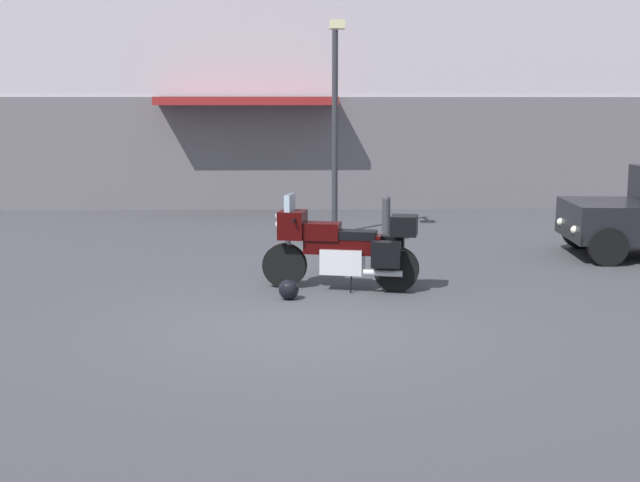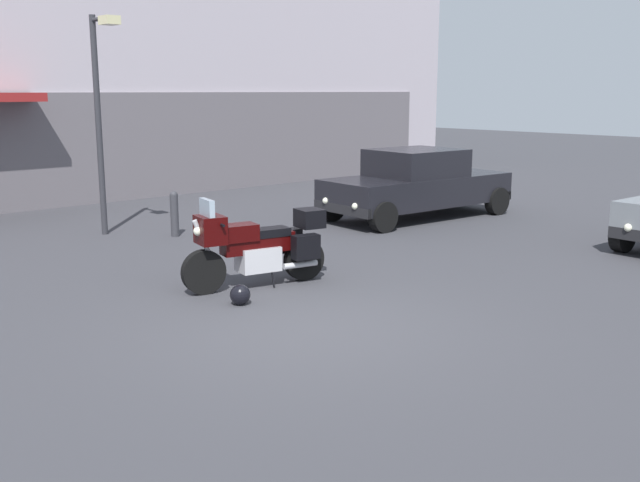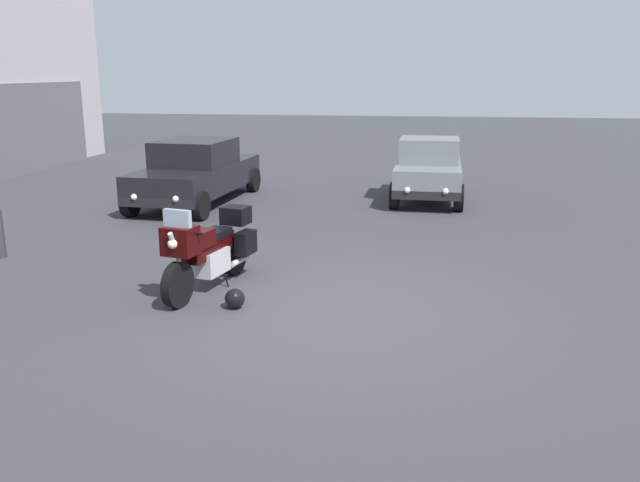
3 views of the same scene
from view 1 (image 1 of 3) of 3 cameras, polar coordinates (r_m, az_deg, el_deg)
name	(u,v)px [view 1 (image 1 of 3)]	position (r m, az deg, el deg)	size (l,w,h in m)	color
ground_plane	(295,325)	(10.17, -1.71, -5.72)	(80.00, 80.00, 0.00)	#38383D
motorcycle	(343,247)	(11.96, 1.57, -0.40)	(2.24, 1.00, 1.36)	black
helmet	(289,289)	(11.44, -2.14, -3.30)	(0.28, 0.28, 0.28)	black
streetlamp_curbside	(335,104)	(16.94, 1.05, 9.29)	(0.28, 0.94, 4.27)	#2D2D33
bollard_curbside	(386,217)	(16.16, 4.50, 1.61)	(0.16, 0.16, 0.91)	#333338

